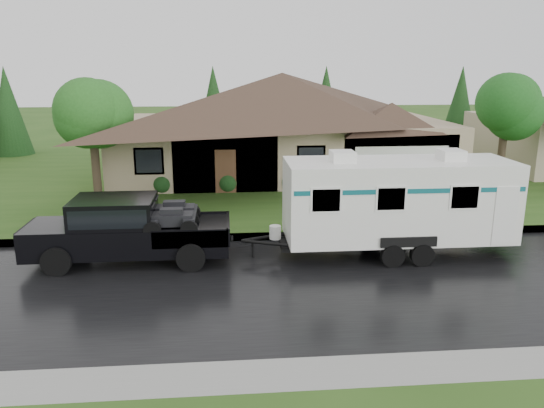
{
  "coord_description": "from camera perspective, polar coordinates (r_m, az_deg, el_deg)",
  "views": [
    {
      "loc": [
        -1.18,
        -16.1,
        6.07
      ],
      "look_at": [
        0.39,
        2.0,
        1.35
      ],
      "focal_mm": 35.0,
      "sensor_mm": 36.0,
      "label": 1
    }
  ],
  "objects": [
    {
      "name": "tree_right_green",
      "position": [
        29.7,
        23.9,
        9.35
      ],
      "size": [
        3.36,
        3.36,
        5.56
      ],
      "color": "#382B1E",
      "rests_on": "lawn"
    },
    {
      "name": "travel_trailer",
      "position": [
        17.83,
        13.36,
        0.45
      ],
      "size": [
        7.75,
        2.72,
        3.48
      ],
      "color": "white",
      "rests_on": "ground"
    },
    {
      "name": "lawn",
      "position": [
        31.7,
        -2.75,
        3.63
      ],
      "size": [
        140.0,
        26.0,
        0.15
      ],
      "primitive_type": "cube",
      "color": "#2B4E18",
      "rests_on": "ground"
    },
    {
      "name": "house_main",
      "position": [
        30.24,
        1.67,
        9.85
      ],
      "size": [
        19.44,
        10.8,
        6.9
      ],
      "color": "tan",
      "rests_on": "lawn"
    },
    {
      "name": "road",
      "position": [
        15.39,
        -0.16,
        -8.64
      ],
      "size": [
        140.0,
        8.0,
        0.01
      ],
      "primitive_type": "cube",
      "color": "black",
      "rests_on": "ground"
    },
    {
      "name": "ground",
      "position": [
        17.25,
        -0.72,
        -6.05
      ],
      "size": [
        140.0,
        140.0,
        0.0
      ],
      "primitive_type": "plane",
      "color": "#2B4E18",
      "rests_on": "ground"
    },
    {
      "name": "pickup_truck",
      "position": [
        17.44,
        -15.52,
        -2.47
      ],
      "size": [
        6.28,
        2.39,
        2.09
      ],
      "color": "black",
      "rests_on": "ground"
    },
    {
      "name": "curb",
      "position": [
        19.34,
        -1.22,
        -3.5
      ],
      "size": [
        140.0,
        0.5,
        0.15
      ],
      "primitive_type": "cube",
      "color": "gray",
      "rests_on": "ground"
    },
    {
      "name": "shrub_row",
      "position": [
        26.17,
        2.13,
        2.59
      ],
      "size": [
        13.6,
        1.0,
        1.0
      ],
      "color": "#143814",
      "rests_on": "lawn"
    },
    {
      "name": "tree_left_green",
      "position": [
        25.42,
        -18.83,
        8.87
      ],
      "size": [
        3.26,
        3.26,
        5.4
      ],
      "color": "#382B1E",
      "rests_on": "lawn"
    }
  ]
}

